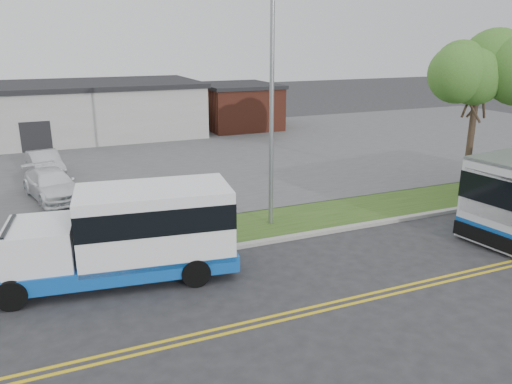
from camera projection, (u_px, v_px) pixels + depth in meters
name	position (u px, v px, depth m)	size (l,w,h in m)	color
ground	(227.00, 263.00, 17.67)	(140.00, 140.00, 0.00)	#28282B
lane_line_north	(273.00, 316.00, 14.28)	(70.00, 0.12, 0.01)	gold
lane_line_south	(277.00, 321.00, 14.02)	(70.00, 0.12, 0.01)	gold
curb	(217.00, 250.00, 18.61)	(80.00, 0.30, 0.15)	#9E9B93
verge	(202.00, 234.00, 20.20)	(80.00, 3.30, 0.10)	#2A4617
parking_lot	(138.00, 160.00, 32.59)	(80.00, 25.00, 0.10)	#4C4C4F
commercial_building	(34.00, 112.00, 38.50)	(25.40, 10.40, 4.35)	#9E9E99
brick_wing	(238.00, 106.00, 43.89)	(6.30, 7.30, 3.90)	brown
tree_east	(479.00, 70.00, 23.74)	(5.20, 5.20, 8.33)	#32211B
streetlight_near	(272.00, 102.00, 19.65)	(0.35, 1.53, 9.50)	gray
shuttle_bus	(131.00, 231.00, 16.19)	(8.18, 3.56, 3.04)	#0F4DAA
parked_car_a	(45.00, 164.00, 28.28)	(1.51, 4.34, 1.43)	#9FA2A6
parked_car_b	(52.00, 184.00, 24.39)	(1.95, 4.79, 1.39)	white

